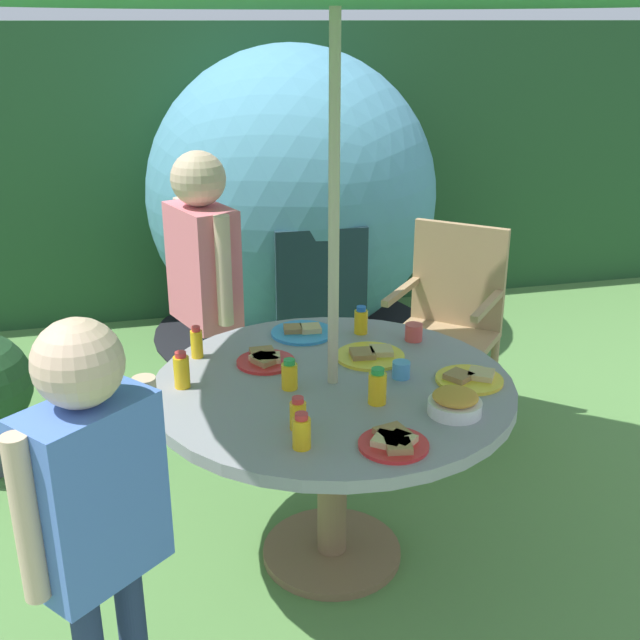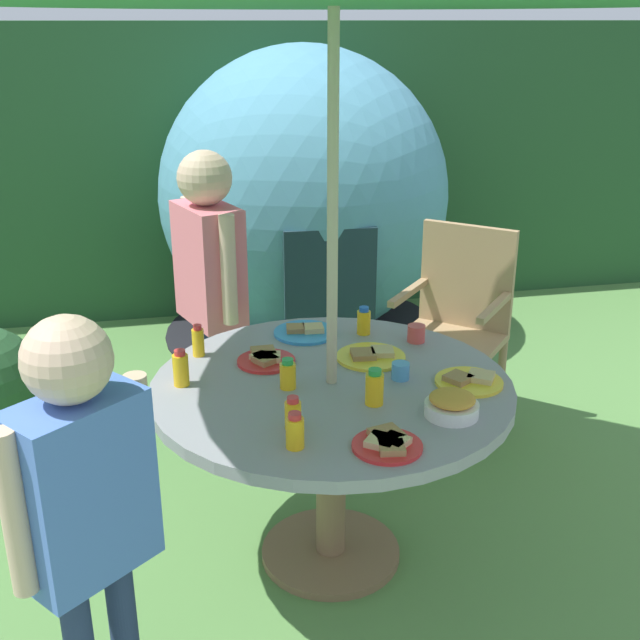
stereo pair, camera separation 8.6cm
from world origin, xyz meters
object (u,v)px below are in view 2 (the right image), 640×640
(garden_table, at_px, (331,414))
(plate_center_front, at_px, (469,380))
(wooden_chair, at_px, (456,317))
(juice_bottle_near_left, at_px, (288,375))
(plate_far_right, at_px, (388,443))
(juice_bottle_spot_b, at_px, (364,321))
(juice_bottle_near_right, at_px, (295,432))
(juice_bottle_center_back, at_px, (198,341))
(juice_bottle_front_edge, at_px, (181,369))
(juice_bottle_mid_left, at_px, (293,414))
(cup_far, at_px, (400,371))
(plate_mid_right, at_px, (305,332))
(snack_bowl, at_px, (452,405))
(plate_back_edge, at_px, (371,356))
(plate_far_left, at_px, (266,359))
(dome_tent, at_px, (304,197))
(child_in_blue_shirt, at_px, (83,488))
(juice_bottle_spot_a, at_px, (374,388))
(child_in_pink_shirt, at_px, (209,265))
(cup_near, at_px, (416,333))

(garden_table, height_order, plate_center_front, plate_center_front)
(wooden_chair, height_order, juice_bottle_near_left, wooden_chair)
(plate_far_right, bearing_deg, juice_bottle_spot_b, 79.59)
(juice_bottle_near_right, bearing_deg, juice_bottle_spot_b, 62.46)
(plate_center_front, distance_m, plate_far_right, 0.53)
(garden_table, distance_m, plate_far_right, 0.49)
(juice_bottle_near_left, bearing_deg, juice_bottle_center_back, 129.39)
(plate_far_right, bearing_deg, juice_bottle_front_edge, 136.05)
(plate_far_right, bearing_deg, juice_bottle_mid_left, 145.43)
(juice_bottle_front_edge, height_order, cup_far, juice_bottle_front_edge)
(plate_mid_right, bearing_deg, juice_bottle_mid_left, -103.72)
(juice_bottle_mid_left, height_order, juice_bottle_spot_b, juice_bottle_spot_b)
(garden_table, height_order, juice_bottle_spot_b, juice_bottle_spot_b)
(garden_table, xyz_separation_m, juice_bottle_near_right, (-0.20, -0.41, 0.18))
(snack_bowl, height_order, juice_bottle_near_left, juice_bottle_near_left)
(plate_back_edge, height_order, plate_far_right, same)
(plate_far_left, relative_size, juice_bottle_near_left, 1.98)
(dome_tent, height_order, plate_far_right, dome_tent)
(child_in_blue_shirt, distance_m, juice_bottle_front_edge, 0.76)
(plate_back_edge, distance_m, juice_bottle_near_right, 0.69)
(plate_far_left, bearing_deg, plate_center_front, -25.98)
(dome_tent, relative_size, juice_bottle_spot_a, 14.87)
(plate_back_edge, distance_m, juice_bottle_front_edge, 0.70)
(snack_bowl, height_order, juice_bottle_front_edge, juice_bottle_front_edge)
(child_in_pink_shirt, bearing_deg, plate_back_edge, 14.21)
(wooden_chair, xyz_separation_m, snack_bowl, (-0.51, -1.25, 0.21))
(juice_bottle_center_back, bearing_deg, plate_far_right, -57.87)
(dome_tent, relative_size, cup_far, 29.22)
(plate_far_right, bearing_deg, garden_table, 97.60)
(plate_far_right, bearing_deg, cup_near, 65.74)
(plate_mid_right, distance_m, juice_bottle_near_right, 0.88)
(wooden_chair, relative_size, child_in_blue_shirt, 0.77)
(plate_back_edge, xyz_separation_m, plate_mid_right, (-0.19, 0.28, -0.00))
(juice_bottle_near_right, distance_m, cup_far, 0.58)
(child_in_blue_shirt, relative_size, cup_far, 20.18)
(child_in_blue_shirt, relative_size, juice_bottle_front_edge, 9.78)
(plate_far_left, relative_size, juice_bottle_center_back, 1.74)
(dome_tent, height_order, juice_bottle_center_back, dome_tent)
(juice_bottle_near_left, distance_m, juice_bottle_spot_b, 0.56)
(juice_bottle_near_right, height_order, juice_bottle_center_back, juice_bottle_center_back)
(juice_bottle_spot_b, bearing_deg, plate_far_right, -100.41)
(juice_bottle_near_right, bearing_deg, garden_table, 63.68)
(garden_table, relative_size, wooden_chair, 1.28)
(plate_far_left, xyz_separation_m, juice_bottle_center_back, (-0.23, 0.11, 0.04))
(snack_bowl, bearing_deg, juice_bottle_mid_left, 177.36)
(plate_mid_right, bearing_deg, juice_bottle_spot_a, -80.73)
(juice_bottle_mid_left, bearing_deg, plate_far_right, -34.57)
(child_in_blue_shirt, bearing_deg, juice_bottle_spot_b, 6.89)
(juice_bottle_front_edge, bearing_deg, plate_far_right, -43.95)
(child_in_pink_shirt, xyz_separation_m, juice_bottle_center_back, (-0.09, -0.62, -0.10))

